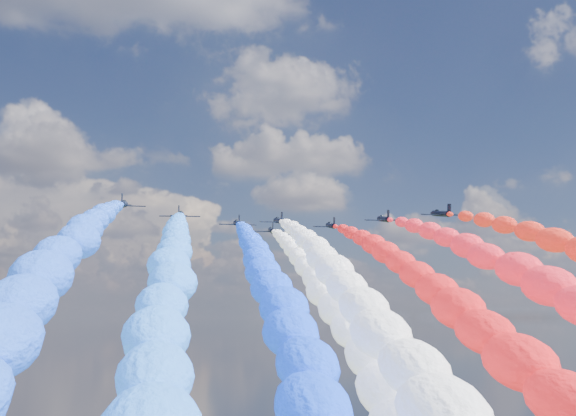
{
  "coord_description": "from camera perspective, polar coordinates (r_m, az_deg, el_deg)",
  "views": [
    {
      "loc": [
        -20.92,
        -137.59,
        86.39
      ],
      "look_at": [
        0.0,
        4.0,
        109.93
      ],
      "focal_mm": 41.68,
      "sensor_mm": 36.0,
      "label": 1
    }
  ],
  "objects": [
    {
      "name": "trail_0",
      "position": [
        76.16,
        -18.18,
        -4.89
      ],
      "size": [
        6.54,
        107.33,
        37.36
      ],
      "primitive_type": null,
      "color": "blue"
    },
    {
      "name": "trail_1",
      "position": [
        87.06,
        -9.88,
        -5.71
      ],
      "size": [
        6.54,
        107.33,
        37.36
      ],
      "primitive_type": null,
      "color": "#2D7BFF"
    },
    {
      "name": "jet_2",
      "position": [
        154.92,
        -4.35,
        -1.32
      ],
      "size": [
        8.79,
        11.85,
        4.43
      ],
      "primitive_type": null,
      "rotation": [
        0.17,
        0.0,
        0.03
      ],
      "color": "black"
    },
    {
      "name": "jet_6",
      "position": [
        149.18,
        8.17,
        -0.94
      ],
      "size": [
        8.95,
        11.96,
        4.43
      ],
      "primitive_type": null,
      "rotation": [
        0.17,
        0.0,
        -0.04
      ],
      "color": "black"
    },
    {
      "name": "trail_5",
      "position": [
        103.83,
        10.19,
        -6.27
      ],
      "size": [
        6.54,
        107.33,
        37.36
      ],
      "primitive_type": null,
      "color": "red"
    },
    {
      "name": "trail_3",
      "position": [
        94.71,
        3.63,
        -6.11
      ],
      "size": [
        6.54,
        107.33,
        37.36
      ],
      "primitive_type": null,
      "color": "white"
    },
    {
      "name": "jet_7",
      "position": [
        143.57,
        12.94,
        -0.47
      ],
      "size": [
        8.98,
        11.98,
        4.43
      ],
      "primitive_type": null,
      "rotation": [
        0.17,
        0.0,
        0.05
      ],
      "color": "black"
    },
    {
      "name": "jet_4",
      "position": [
        166.97,
        -1.41,
        -1.93
      ],
      "size": [
        8.97,
        11.97,
        4.43
      ],
      "primitive_type": null,
      "rotation": [
        0.17,
        0.0,
        -0.04
      ],
      "color": "black"
    },
    {
      "name": "trail_6",
      "position": [
        96.26,
        17.79,
        -5.74
      ],
      "size": [
        6.54,
        107.33,
        37.36
      ],
      "primitive_type": null,
      "color": "red"
    },
    {
      "name": "jet_5",
      "position": [
        158.41,
        3.69,
        -1.51
      ],
      "size": [
        8.78,
        11.84,
        4.43
      ],
      "primitive_type": null,
      "rotation": [
        0.17,
        0.0,
        -0.03
      ],
      "color": "black"
    },
    {
      "name": "jet_1",
      "position": [
        143.64,
        -9.18,
        -0.59
      ],
      "size": [
        9.12,
        12.08,
        4.43
      ],
      "primitive_type": null,
      "rotation": [
        0.17,
        0.0,
        -0.06
      ],
      "color": "black"
    },
    {
      "name": "trail_2",
      "position": [
        98.64,
        -2.15,
        -6.25
      ],
      "size": [
        6.54,
        107.33,
        37.36
      ],
      "primitive_type": null,
      "color": "#1444FA"
    },
    {
      "name": "jet_3",
      "position": [
        150.48,
        -0.8,
        -1.11
      ],
      "size": [
        8.86,
        11.89,
        4.43
      ],
      "primitive_type": null,
      "rotation": [
        0.17,
        0.0,
        0.03
      ],
      "color": "black"
    },
    {
      "name": "trail_4",
      "position": [
        111.18,
        2.04,
        -6.6
      ],
      "size": [
        6.54,
        107.33,
        37.36
      ],
      "primitive_type": null,
      "color": "white"
    },
    {
      "name": "jet_0",
      "position": [
        132.41,
        -13.86,
        0.3
      ],
      "size": [
        8.76,
        11.82,
        4.43
      ],
      "primitive_type": null,
      "rotation": [
        0.17,
        0.0,
        0.03
      ],
      "color": "black"
    }
  ]
}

